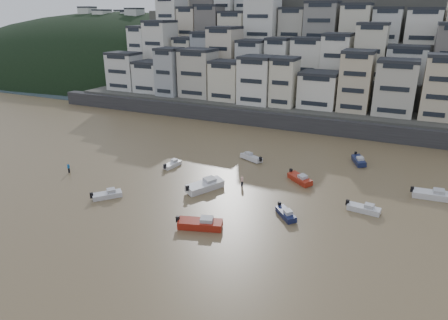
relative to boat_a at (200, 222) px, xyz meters
The scene contains 17 objects.
ground 18.91m from the boat_a, 121.42° to the right, with size 400.00×400.00×0.00m, color brown.
sea_strip 175.99m from the boat_a, 132.92° to the left, with size 340.00×340.00×0.00m, color #414F5D.
harbor_wall 48.89m from the boat_a, 89.82° to the left, with size 140.00×3.00×3.50m, color #38383A.
hillside 89.68m from the boat_a, 86.85° to the left, with size 141.04×66.00×50.00m.
headland 158.51m from the boat_a, 131.41° to the left, with size 216.00×135.00×53.33m.
boat_a is the anchor object (origin of this frame).
boat_b 11.56m from the boat_a, 39.90° to the left, with size 4.47×1.46×1.22m, color #141B40, non-canonical shape.
boat_c 11.45m from the boat_a, 114.81° to the left, with size 6.71×2.20×1.83m, color silver, non-canonical shape.
boat_d 22.43m from the boat_a, 36.47° to the left, with size 4.73×1.55×1.29m, color silver, non-canonical shape.
boat_e 20.96m from the boat_a, 69.12° to the left, with size 5.29×1.73×1.44m, color #9C2413, non-canonical shape.
boat_f 22.16m from the boat_a, 131.12° to the left, with size 4.16×1.36×1.13m, color white, non-canonical shape.
boat_g 34.37m from the boat_a, 39.55° to the left, with size 5.81×1.90×1.59m, color silver, non-canonical shape.
boat_h 25.84m from the boat_a, 97.20° to the left, with size 4.97×1.63×1.36m, color silver, non-canonical shape.
boat_i 35.55m from the boat_a, 65.30° to the left, with size 5.25×1.72×1.43m, color #151D42, non-canonical shape.
boat_j 16.61m from the boat_a, behind, with size 4.58×1.50×1.25m, color silver, non-canonical shape.
person_blue 29.78m from the boat_a, 166.58° to the left, with size 0.44×0.44×1.74m, color #1764AF, non-canonical shape.
person_pink 14.23m from the boat_a, 91.11° to the left, with size 0.44×0.44×1.74m, color beige, non-canonical shape.
Camera 1 is at (31.27, -22.50, 25.54)m, focal length 32.00 mm.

